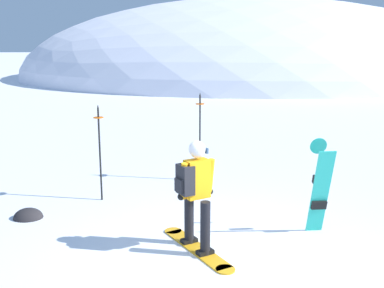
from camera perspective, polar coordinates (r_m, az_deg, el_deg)
name	(u,v)px	position (r m, az deg, el deg)	size (l,w,h in m)	color
ground_plane	(231,263)	(6.91, 4.90, -14.44)	(300.00, 300.00, 0.00)	white
ridge_peak_main	(251,75)	(45.46, 7.32, 8.42)	(42.68, 38.41, 14.27)	white
ridge_peak_far	(380,69)	(60.80, 22.21, 8.61)	(29.21, 26.29, 9.59)	white
snowboarder_main	(195,193)	(6.93, 0.40, -6.06)	(0.91, 1.71, 1.71)	orange
spare_snowboard	(320,187)	(7.81, 15.53, -5.18)	(0.28, 0.45, 1.61)	#23B7A3
piste_marker_near	(200,131)	(10.42, 0.99, 1.61)	(0.20, 0.20, 2.04)	black
piste_marker_far	(100,146)	(9.29, -11.35, -0.29)	(0.20, 0.20, 1.95)	black
rock_dark	(28,218)	(8.99, -19.57, -8.62)	(0.53, 0.45, 0.37)	#282628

